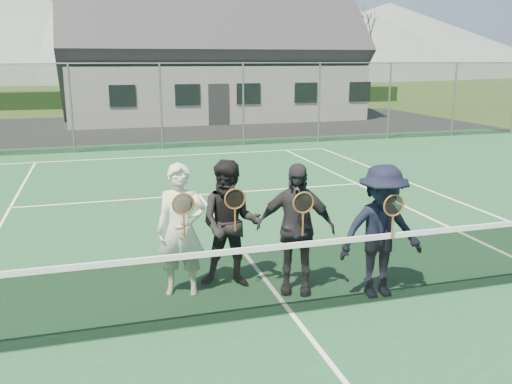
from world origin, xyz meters
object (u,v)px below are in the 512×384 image
clubhouse (211,43)px  player_c (295,228)px  tennis_net (292,275)px  player_a (181,230)px  player_d (381,232)px  player_b (231,224)px

clubhouse → player_c: 23.83m
tennis_net → player_a: player_a is taller
player_d → player_a: bearing=162.3°
clubhouse → player_b: (-4.52, -22.91, -3.07)m
player_b → player_d: bearing=-25.5°
player_a → player_c: bearing=-13.7°
clubhouse → player_d: (-2.68, -23.78, -3.07)m
player_c → clubhouse: bearing=80.9°
tennis_net → player_b: player_b is taller
player_b → player_c: (0.79, -0.43, 0.00)m
player_d → player_b: bearing=154.5°
player_a → player_d: size_ratio=1.00×
clubhouse → tennis_net: bearing=-99.5°
clubhouse → player_c: (-3.72, -23.34, -3.07)m
tennis_net → player_d: player_d is taller
player_a → player_b: (0.70, 0.07, -0.00)m
player_b → player_d: size_ratio=1.00×
player_c → player_d: same height
clubhouse → player_b: clubhouse is taller
clubhouse → player_c: clubhouse is taller
player_d → player_c: bearing=156.9°
tennis_net → player_d: 1.39m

